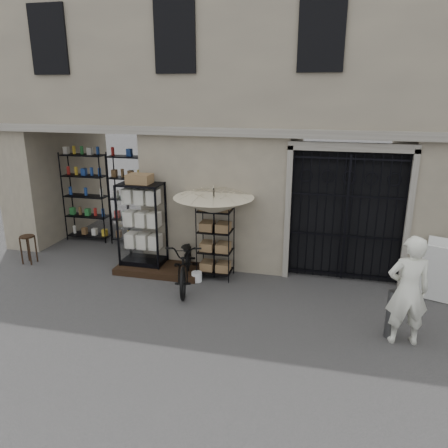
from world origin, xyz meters
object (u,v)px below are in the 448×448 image
(display_cabinet, at_px, (142,228))
(wooden_stool, at_px, (29,249))
(shopkeeper, at_px, (401,342))
(easel_sign, at_px, (438,271))
(wire_rack, at_px, (215,243))
(bicycle, at_px, (187,285))
(market_umbrella, at_px, (214,201))
(white_bucket, at_px, (197,277))
(steel_bollard, at_px, (391,314))

(display_cabinet, xyz_separation_m, wooden_stool, (-2.91, -0.35, -0.64))
(shopkeeper, distance_m, easel_sign, 2.10)
(wooden_stool, bearing_deg, easel_sign, 1.50)
(wire_rack, height_order, wooden_stool, wire_rack)
(bicycle, distance_m, shopkeeper, 4.46)
(easel_sign, bearing_deg, market_umbrella, -160.63)
(wire_rack, distance_m, white_bucket, 0.87)
(market_umbrella, bearing_deg, white_bucket, -137.76)
(bicycle, distance_m, easel_sign, 5.21)
(display_cabinet, xyz_separation_m, white_bucket, (1.44, -0.39, -0.91))
(wire_rack, relative_size, easel_sign, 1.36)
(market_umbrella, xyz_separation_m, bicycle, (-0.48, -0.54, -1.81))
(bicycle, distance_m, steel_bollard, 4.26)
(bicycle, height_order, steel_bollard, bicycle)
(display_cabinet, xyz_separation_m, bicycle, (1.29, -0.64, -1.02))
(wire_rack, distance_m, wooden_stool, 4.72)
(steel_bollard, relative_size, easel_sign, 0.71)
(wire_rack, relative_size, shopkeeper, 0.88)
(market_umbrella, bearing_deg, wire_rack, 71.56)
(wire_rack, bearing_deg, white_bucket, -156.02)
(white_bucket, distance_m, steel_bollard, 4.18)
(market_umbrella, bearing_deg, easel_sign, -0.12)
(wooden_stool, xyz_separation_m, steel_bollard, (8.27, -1.44, 0.06))
(shopkeeper, bearing_deg, wooden_stool, -19.50)
(display_cabinet, relative_size, bicycle, 1.01)
(wire_rack, height_order, white_bucket, wire_rack)
(display_cabinet, bearing_deg, easel_sign, -14.43)
(wooden_stool, xyz_separation_m, shopkeeper, (8.47, -1.56, -0.37))
(bicycle, xyz_separation_m, easel_sign, (5.14, 0.53, 0.64))
(display_cabinet, xyz_separation_m, shopkeeper, (5.57, -1.91, -1.02))
(market_umbrella, distance_m, white_bucket, 1.75)
(steel_bollard, relative_size, shopkeeper, 0.46)
(market_umbrella, distance_m, steel_bollard, 4.21)
(bicycle, height_order, easel_sign, easel_sign)
(white_bucket, bearing_deg, bicycle, -121.69)
(wire_rack, bearing_deg, shopkeeper, -47.71)
(wire_rack, distance_m, shopkeeper, 4.30)
(wooden_stool, height_order, shopkeeper, wooden_stool)
(wire_rack, xyz_separation_m, wooden_stool, (-4.69, -0.31, -0.45))
(display_cabinet, xyz_separation_m, market_umbrella, (1.77, -0.09, 0.79))
(white_bucket, height_order, bicycle, bicycle)
(bicycle, relative_size, steel_bollard, 2.38)
(wire_rack, relative_size, white_bucket, 7.28)
(steel_bollard, bearing_deg, wooden_stool, 170.15)
(bicycle, height_order, shopkeeper, bicycle)
(market_umbrella, xyz_separation_m, shopkeeper, (3.80, -1.81, -1.81))
(market_umbrella, relative_size, steel_bollard, 2.86)
(market_umbrella, relative_size, bicycle, 1.20)
(wooden_stool, bearing_deg, market_umbrella, 3.13)
(wire_rack, xyz_separation_m, easel_sign, (4.64, -0.06, -0.19))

